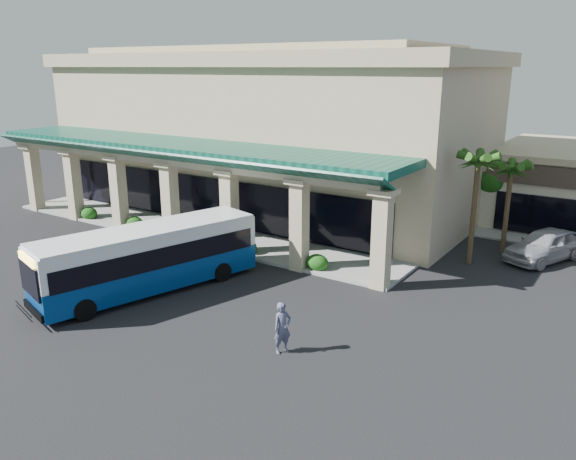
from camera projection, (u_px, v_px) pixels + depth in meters
The scene contains 10 objects.
ground at pixel (210, 296), 25.49m from camera, with size 110.00×110.00×0.00m, color black.
main_building at pixel (269, 129), 40.94m from camera, with size 30.80×14.80×11.35m, color tan, non-canonical shape.
arcade at pixel (183, 188), 34.37m from camera, with size 30.00×6.20×5.70m, color #0A3C31, non-canonical shape.
palm_0 at pixel (474, 203), 28.85m from camera, with size 2.40×2.40×6.60m, color #1E4111, non-canonical shape.
palm_1 at pixel (508, 201), 30.83m from camera, with size 2.40×2.40×5.80m, color #1E4111, non-canonical shape.
palm_2 at pixel (37, 163), 41.76m from camera, with size 2.40×2.40×6.20m, color #1E4111, non-canonical shape.
broadleaf_tree at pixel (493, 190), 36.03m from camera, with size 2.60×2.60×4.81m, color #174810, non-canonical shape.
transit_bus at pixel (149, 260), 25.70m from camera, with size 2.53×10.88×3.04m, color navy, non-canonical shape.
pedestrian at pixel (282, 328), 20.23m from camera, with size 0.70×0.46×1.93m, color #4E516E.
car_silver at pixel (545, 245), 29.95m from camera, with size 2.05×5.09×1.73m, color #B5B5BD.
Camera 1 is at (16.03, -17.72, 10.03)m, focal length 35.00 mm.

